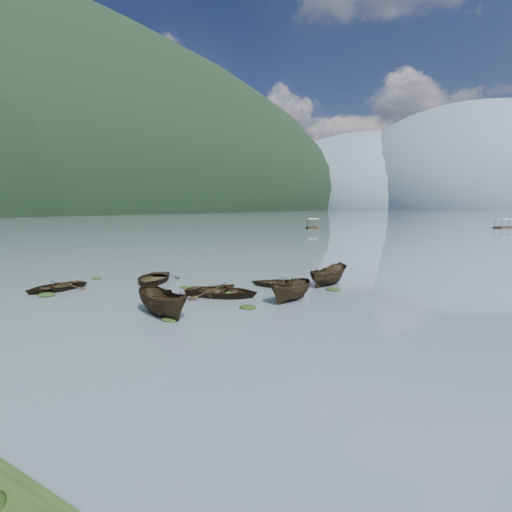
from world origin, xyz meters
The scene contains 22 objects.
ground_plane centered at (0.00, 0.00, 0.00)m, with size 2400.00×2400.00×0.00m, color #515B65.
left_ridge_far centered at (-480.00, 250.00, 0.00)m, with size 560.00×1400.00×380.00m, color black.
haze_mtn_a centered at (-260.00, 900.00, 0.00)m, with size 520.00×520.00×280.00m, color #475666.
haze_mtn_b centered at (-60.00, 900.00, 0.00)m, with size 520.00×520.00×340.00m, color #475666.
rowboat_0 centered at (-10.02, 0.83, 0.00)m, with size 3.04×4.26×0.88m, color black.
rowboat_2 centered at (1.54, 0.23, 0.00)m, with size 1.74×4.63×1.79m, color black.
rowboat_3 centered at (0.28, 6.63, 0.00)m, with size 2.76×3.87×0.80m, color black.
rowboat_4 centered at (1.28, 5.79, 0.00)m, with size 3.54×4.95×1.03m, color black.
rowboat_5 centered at (5.78, 7.15, 0.00)m, with size 1.53×4.06×1.57m, color black.
rowboat_6 centered at (-6.40, 6.79, 0.00)m, with size 3.58×5.01×1.04m, color black.
rowboat_7 centered at (2.83, 10.93, 0.00)m, with size 3.06×4.29×0.89m, color black.
rowboat_8 centered at (5.74, 13.36, 0.00)m, with size 1.67×4.45×1.72m, color black.
weed_clump_0 centered at (-8.79, -0.51, 0.00)m, with size 1.23×1.00×0.27m, color black.
weed_clump_1 centered at (0.94, 6.72, 0.00)m, with size 0.96×0.77×0.21m, color black.
weed_clump_2 centered at (2.45, -0.18, 0.00)m, with size 1.04×0.83×0.22m, color black.
weed_clump_3 centered at (0.69, 11.22, 0.00)m, with size 1.03×0.87×0.23m, color black.
weed_clump_4 centered at (4.47, 4.17, 0.00)m, with size 1.10×0.87×0.23m, color black.
weed_clump_5 centered at (-11.47, 5.27, 0.00)m, with size 0.97×0.79×0.21m, color black.
weed_clump_6 centered at (-2.76, 6.59, 0.00)m, with size 0.95×0.79×0.20m, color black.
weed_clump_7 centered at (6.84, 11.70, 0.00)m, with size 1.09×0.88×0.24m, color black.
pontoon_left centered at (-28.72, 85.13, 0.00)m, with size 2.84×6.82×2.61m, color black, non-canonical shape.
pontoon_centre centered at (15.55, 117.61, 0.00)m, with size 2.66×6.39×2.45m, color black, non-canonical shape.
Camera 1 is at (17.41, -15.04, 6.00)m, focal length 28.00 mm.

